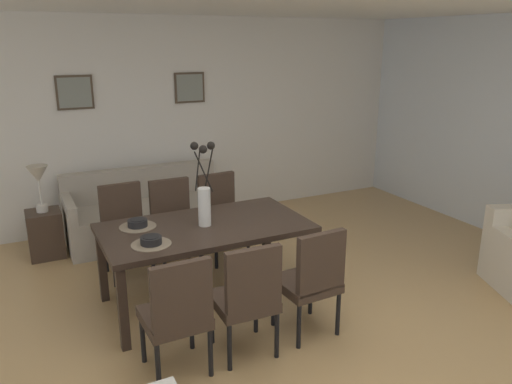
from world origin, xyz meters
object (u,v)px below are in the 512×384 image
at_px(centerpiece_vase, 204,194).
at_px(sofa, 148,214).
at_px(side_table, 45,234).
at_px(table_lamp, 38,178).
at_px(dining_chair_near_right, 125,226).
at_px(dining_chair_far_right, 174,220).
at_px(dining_table, 205,233).
at_px(dining_chair_mid_left, 312,277).
at_px(framed_picture_center, 190,88).
at_px(bowl_near_left, 151,240).
at_px(framed_picture_left, 75,92).
at_px(bowl_near_right, 138,223).
at_px(dining_chair_near_left, 178,311).
at_px(dining_chair_far_left, 247,295).
at_px(dining_chair_mid_right, 221,212).

height_order(centerpiece_vase, sofa, centerpiece_vase).
xyz_separation_m(side_table, table_lamp, (-0.00, 0.00, 0.63)).
bearing_deg(dining_chair_near_right, dining_chair_far_right, -5.53).
distance_m(dining_table, dining_chair_mid_left, 1.06).
xyz_separation_m(sofa, table_lamp, (-1.17, -0.09, 0.61)).
xyz_separation_m(dining_table, centerpiece_vase, (0.00, 0.00, 0.36)).
distance_m(centerpiece_vase, framed_picture_center, 2.51).
xyz_separation_m(bowl_near_left, framed_picture_left, (-0.16, 2.53, 0.94)).
bearing_deg(centerpiece_vase, sofa, 91.78).
bearing_deg(bowl_near_left, dining_chair_near_right, 88.81).
height_order(bowl_near_right, sofa, bowl_near_right).
bearing_deg(dining_chair_near_right, centerpiece_vase, -60.80).
relative_size(dining_table, dining_chair_far_right, 1.96).
relative_size(bowl_near_left, framed_picture_center, 0.43).
xyz_separation_m(dining_chair_near_left, dining_chair_far_right, (0.54, 1.80, 0.00)).
height_order(dining_chair_far_left, dining_chair_mid_left, same).
bearing_deg(dining_table, framed_picture_left, 106.87).
bearing_deg(framed_picture_left, dining_table, -73.13).
relative_size(dining_chair_mid_left, framed_picture_left, 2.22).
bearing_deg(dining_chair_far_left, dining_table, 88.28).
bearing_deg(table_lamp, dining_chair_far_left, -65.76).
relative_size(dining_chair_near_left, dining_chair_mid_left, 1.00).
xyz_separation_m(dining_chair_near_left, dining_chair_near_right, (0.04, 1.85, 0.00)).
xyz_separation_m(dining_chair_mid_right, centerpiece_vase, (-0.51, -0.88, 0.51)).
relative_size(table_lamp, framed_picture_center, 1.29).
relative_size(dining_chair_near_right, framed_picture_left, 2.22).
height_order(dining_chair_near_left, side_table, dining_chair_near_left).
height_order(dining_chair_mid_right, table_lamp, table_lamp).
xyz_separation_m(dining_chair_mid_left, side_table, (-1.78, 2.63, -0.25)).
xyz_separation_m(dining_chair_near_left, side_table, (-0.66, 2.65, -0.25)).
distance_m(dining_chair_near_right, dining_chair_far_left, 1.92).
xyz_separation_m(dining_chair_near_right, bowl_near_right, (-0.02, -0.70, 0.27)).
height_order(centerpiece_vase, table_lamp, centerpiece_vase).
bearing_deg(dining_chair_far_right, dining_chair_near_right, 174.47).
relative_size(dining_chair_far_left, framed_picture_center, 2.33).
relative_size(bowl_near_left, framed_picture_left, 0.41).
bearing_deg(sofa, framed_picture_left, 143.18).
relative_size(table_lamp, framed_picture_left, 1.23).
height_order(dining_chair_mid_left, bowl_near_left, dining_chair_mid_left).
distance_m(dining_chair_mid_right, bowl_near_left, 1.55).
bearing_deg(side_table, dining_chair_far_left, -65.76).
relative_size(dining_chair_mid_left, bowl_near_right, 5.41).
height_order(dining_chair_near_left, sofa, dining_chair_near_left).
distance_m(dining_chair_far_left, side_table, 2.93).
bearing_deg(bowl_near_left, dining_chair_far_right, 64.76).
xyz_separation_m(dining_table, framed_picture_center, (0.70, 2.31, 1.06)).
height_order(dining_chair_far_right, dining_chair_mid_left, same).
bearing_deg(dining_chair_near_left, dining_chair_near_right, 88.65).
bearing_deg(dining_chair_far_left, dining_chair_mid_left, 3.17).
bearing_deg(bowl_near_left, dining_chair_mid_right, 46.22).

